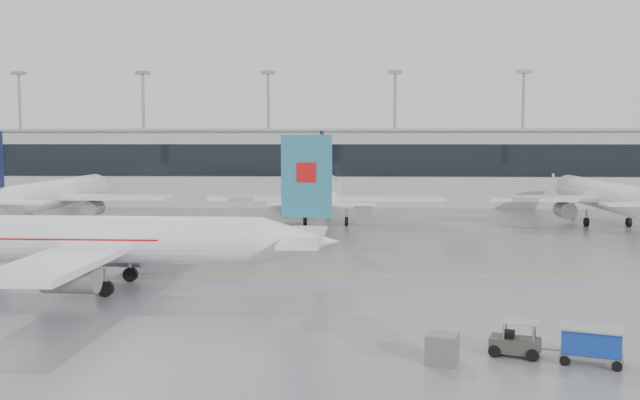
{
  "coord_description": "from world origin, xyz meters",
  "views": [
    {
      "loc": [
        2.44,
        -56.47,
        10.99
      ],
      "look_at": [
        0.0,
        12.0,
        5.0
      ],
      "focal_mm": 40.0,
      "sensor_mm": 36.0,
      "label": 1
    }
  ],
  "objects_px": {
    "baggage_tug": "(515,343)",
    "gse_unit": "(442,349)",
    "air_canada_jet": "(101,240)",
    "baggage_cart": "(591,343)"
  },
  "relations": [
    {
      "from": "baggage_tug",
      "to": "gse_unit",
      "type": "xyz_separation_m",
      "value": [
        -3.86,
        -1.39,
        0.1
      ]
    },
    {
      "from": "air_canada_jet",
      "to": "baggage_tug",
      "type": "relative_size",
      "value": 9.6
    },
    {
      "from": "baggage_tug",
      "to": "gse_unit",
      "type": "distance_m",
      "value": 4.1
    },
    {
      "from": "air_canada_jet",
      "to": "gse_unit",
      "type": "xyz_separation_m",
      "value": [
        22.49,
        -16.57,
        -2.82
      ]
    },
    {
      "from": "baggage_cart",
      "to": "gse_unit",
      "type": "distance_m",
      "value": 7.26
    },
    {
      "from": "air_canada_jet",
      "to": "gse_unit",
      "type": "distance_m",
      "value": 28.08
    },
    {
      "from": "baggage_tug",
      "to": "baggage_cart",
      "type": "height_order",
      "value": "baggage_cart"
    },
    {
      "from": "baggage_cart",
      "to": "gse_unit",
      "type": "bearing_deg",
      "value": -158.97
    },
    {
      "from": "baggage_cart",
      "to": "gse_unit",
      "type": "height_order",
      "value": "baggage_cart"
    },
    {
      "from": "air_canada_jet",
      "to": "baggage_cart",
      "type": "xyz_separation_m",
      "value": [
        29.74,
        -16.39,
        -2.49
      ]
    }
  ]
}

